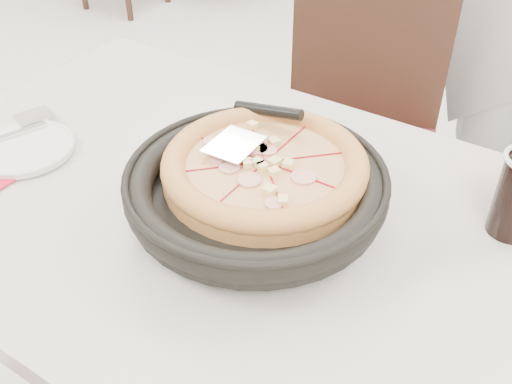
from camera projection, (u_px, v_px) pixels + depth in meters
The scene contains 9 objects.
main_table at pixel (224, 341), 1.23m from camera, with size 1.20×0.80×0.75m, color beige, non-canonical shape.
chair_far at pixel (358, 154), 1.59m from camera, with size 0.42×0.42×0.95m, color black, non-canonical shape.
trivet at pixel (227, 187), 1.00m from camera, with size 0.12×0.12×0.04m, color black.
pizza_pan at pixel (256, 196), 0.94m from camera, with size 0.39×0.39×0.01m, color black.
pizza at pixel (265, 173), 0.95m from camera, with size 0.33×0.33×0.02m, color #D78B3F.
pizza_server at pixel (234, 144), 0.96m from camera, with size 0.07×0.09×0.00m, color silver.
napkin at pixel (0, 155), 1.10m from camera, with size 0.16×0.16×0.00m, color white.
side_plate at pixel (24, 149), 1.10m from camera, with size 0.18×0.18×0.01m, color white.
fork at pixel (7, 136), 1.12m from camera, with size 0.01×0.15×0.00m, color silver.
Camera 1 is at (0.56, -0.76, 1.37)m, focal length 42.00 mm.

